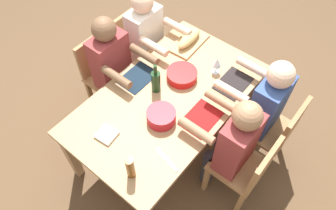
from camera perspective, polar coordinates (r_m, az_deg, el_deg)
ground_plane at (r=3.27m, az=0.00°, el=-6.53°), size 8.00×8.00×0.00m
dining_table at (r=2.72m, az=0.00°, el=0.36°), size 1.70×1.00×0.74m
chair_far_left at (r=2.93m, az=18.61°, el=-4.18°), size 0.40×0.40×0.85m
diner_far_left at (r=2.78m, az=16.52°, el=0.15°), size 0.41×0.53×1.20m
chair_far_center at (r=2.68m, az=13.97°, el=-10.88°), size 0.40×0.40×0.85m
diner_far_center at (r=2.51m, az=11.39°, el=-6.51°), size 0.41×0.53×1.20m
chair_near_left at (r=3.45m, az=-5.72°, el=10.42°), size 0.40×0.40×0.85m
diner_near_left at (r=3.21m, az=-3.58°, el=11.82°), size 0.41×0.53×1.20m
chair_near_center at (r=3.25m, az=-11.34°, el=5.88°), size 0.40×0.40×0.85m
diner_near_center at (r=2.99m, az=-9.57°, el=7.03°), size 0.41×0.53×1.20m
serving_bowl_pasta at (r=2.47m, az=-1.22°, el=-1.92°), size 0.23×0.23×0.10m
serving_bowl_fruit at (r=2.75m, az=2.49°, el=5.43°), size 0.26×0.26×0.08m
cutting_board at (r=3.08m, az=3.73°, el=11.00°), size 0.41×0.24×0.02m
bread_loaf at (r=3.05m, az=3.78°, el=11.76°), size 0.33×0.13×0.09m
wine_bottle at (r=2.62m, az=-2.16°, el=4.29°), size 0.08×0.08×0.29m
beer_bottle at (r=2.21m, az=-6.73°, el=-11.02°), size 0.06×0.06×0.22m
wine_glass at (r=2.78m, az=8.73°, el=7.42°), size 0.08×0.08×0.17m
placemat_far_left at (r=2.80m, az=11.54°, el=3.82°), size 0.32×0.23×0.01m
placemat_far_center at (r=2.54m, az=5.93°, el=-2.38°), size 0.32×0.23×0.01m
placemat_near_center at (r=2.80m, az=-5.39°, el=4.93°), size 0.32×0.23×0.01m
carving_knife at (r=2.34m, az=-0.20°, el=-9.71°), size 0.07×0.23×0.01m
napkin_stack at (r=2.48m, az=-10.85°, el=-5.20°), size 0.15×0.15×0.02m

